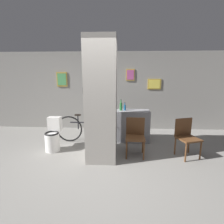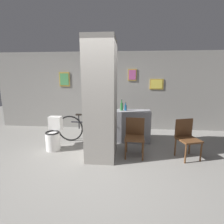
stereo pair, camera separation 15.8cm
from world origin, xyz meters
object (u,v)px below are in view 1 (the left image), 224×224
chair_near_pillar (135,135)px  bicycle (88,129)px  chair_by_doorway (186,136)px  bottle_tall (121,106)px  toilet (53,136)px

chair_near_pillar → bicycle: bearing=152.8°
chair_by_doorway → bicycle: chair_by_doorway is taller
chair_by_doorway → bottle_tall: 1.82m
chair_by_doorway → bicycle: 2.53m
toilet → bicycle: (0.77, 0.57, 0.04)m
chair_near_pillar → bottle_tall: bottle_tall is taller
toilet → bottle_tall: bearing=23.3°
chair_by_doorway → bicycle: (-2.42, 0.75, -0.11)m
toilet → bicycle: bearing=36.7°
toilet → chair_by_doorway: 3.19m
chair_by_doorway → bicycle: bearing=144.8°
bicycle → bottle_tall: bearing=9.4°
chair_near_pillar → bottle_tall: (-0.34, 0.89, 0.51)m
bicycle → chair_by_doorway: bearing=-17.2°
bottle_tall → chair_by_doorway: bearing=-31.0°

